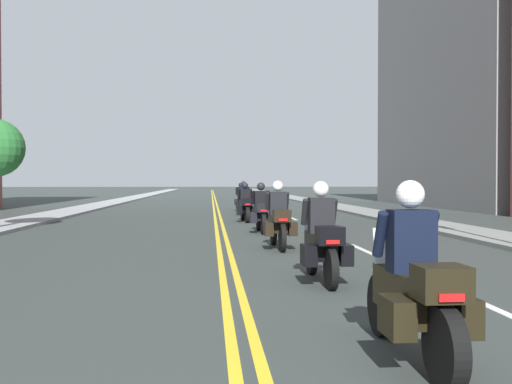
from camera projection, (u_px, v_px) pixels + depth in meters
ground_plane at (214, 202)px, 47.63m from camera, size 264.00×264.00×0.00m
sidewalk_left at (119, 201)px, 47.04m from camera, size 2.05×144.00×0.12m
sidewalk_right at (307, 201)px, 48.22m from camera, size 2.05×144.00×0.12m
centreline_yellow_inner at (213, 202)px, 47.62m from camera, size 0.12×132.00×0.01m
centreline_yellow_outer at (216, 202)px, 47.64m from camera, size 0.12×132.00×0.01m
lane_dashes_white at (284, 214)px, 28.95m from camera, size 0.14×56.40×0.01m
building_right_1 at (479, 52)px, 38.43m from camera, size 7.67×20.09×20.28m
motorcycle_0 at (414, 291)px, 5.27m from camera, size 0.77×2.28×1.64m
motorcycle_1 at (322, 242)px, 9.43m from camera, size 0.77×2.16×1.64m
motorcycle_2 at (278, 221)px, 14.19m from camera, size 0.77×2.27×1.65m
motorcycle_3 at (261, 212)px, 18.67m from camera, size 0.77×2.25×1.60m
motorcycle_4 at (245, 206)px, 23.77m from camera, size 0.78×2.25×1.59m
motorcycle_5 at (244, 201)px, 28.39m from camera, size 0.78×2.29×1.65m
motorcycle_6 at (241, 199)px, 32.94m from camera, size 0.76×2.19×1.57m
traffic_cone_0 at (393, 221)px, 18.79m from camera, size 0.33×0.33×0.75m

